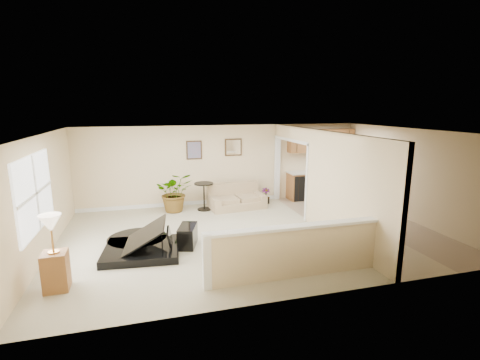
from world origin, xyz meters
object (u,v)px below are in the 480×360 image
object	(u,v)px
piano	(139,224)
palm_plant	(175,192)
piano_bench	(188,236)
accent_table	(204,193)
small_plant	(266,197)
lamp_stand	(54,259)
loveseat	(236,196)

from	to	relation	value
piano	palm_plant	xyz separation A→B (m)	(1.00, 2.79, -0.03)
piano_bench	accent_table	distance (m)	2.80
small_plant	lamp_stand	xyz separation A→B (m)	(-5.23, -4.17, 0.35)
palm_plant	small_plant	world-z (taller)	palm_plant
accent_table	small_plant	xyz separation A→B (m)	(2.03, 0.19, -0.32)
lamp_stand	accent_table	bearing A→B (deg)	51.26
piano	palm_plant	bearing A→B (deg)	75.82
piano_bench	loveseat	bearing A→B (deg)	55.65
accent_table	lamp_stand	size ratio (longest dim) A/B	0.62
piano	lamp_stand	world-z (taller)	piano
piano_bench	small_plant	bearing A→B (deg)	44.98
piano	small_plant	xyz separation A→B (m)	(3.88, 2.89, -0.40)
piano_bench	palm_plant	size ratio (longest dim) A/B	0.59
piano	loveseat	world-z (taller)	piano
piano	piano_bench	bearing A→B (deg)	8.18
piano_bench	small_plant	size ratio (longest dim) A/B	1.38
loveseat	lamp_stand	size ratio (longest dim) A/B	1.31
accent_table	palm_plant	bearing A→B (deg)	174.33
piano	loveseat	size ratio (longest dim) A/B	1.13
loveseat	lamp_stand	bearing A→B (deg)	-141.99
piano_bench	accent_table	world-z (taller)	accent_table
loveseat	palm_plant	world-z (taller)	palm_plant
loveseat	lamp_stand	world-z (taller)	lamp_stand
piano	lamp_stand	distance (m)	1.86
palm_plant	small_plant	xyz separation A→B (m)	(2.88, 0.10, -0.37)
loveseat	small_plant	distance (m)	1.05
piano	accent_table	size ratio (longest dim) A/B	2.38
piano_bench	small_plant	xyz separation A→B (m)	(2.85, 2.84, -0.02)
piano	accent_table	world-z (taller)	piano
piano	palm_plant	world-z (taller)	piano
piano	small_plant	bearing A→B (deg)	42.21
piano_bench	loveseat	distance (m)	3.23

